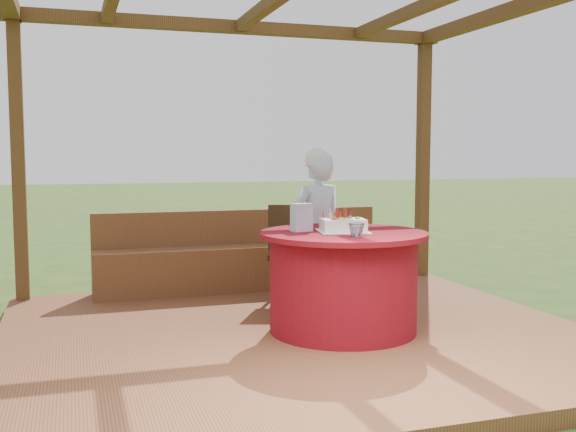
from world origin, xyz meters
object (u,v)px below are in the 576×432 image
(table, at_px, (343,281))
(birthday_cake, at_px, (343,225))
(chair, at_px, (292,247))
(elderly_woman, at_px, (317,229))
(bench, at_px, (244,263))
(gift_bag, at_px, (302,217))
(drinking_glass, at_px, (356,230))

(table, distance_m, birthday_cake, 0.44)
(chair, bearing_deg, elderly_woman, -77.84)
(bench, xyz_separation_m, birthday_cake, (0.33, -1.84, 0.57))
(bench, bearing_deg, gift_bag, -88.89)
(chair, xyz_separation_m, drinking_glass, (-0.01, -1.52, 0.33))
(table, height_order, gift_bag, gift_bag)
(birthday_cake, height_order, gift_bag, gift_bag)
(elderly_woman, height_order, drinking_glass, elderly_woman)
(chair, height_order, gift_bag, gift_bag)
(chair, distance_m, gift_bag, 1.12)
(chair, xyz_separation_m, birthday_cake, (0.04, -1.15, 0.33))
(chair, relative_size, birthday_cake, 2.02)
(drinking_glass, bearing_deg, table, 81.95)
(chair, height_order, elderly_woman, elderly_woman)
(gift_bag, bearing_deg, chair, 65.70)
(bench, relative_size, table, 2.31)
(drinking_glass, bearing_deg, bench, 97.23)
(bench, bearing_deg, birthday_cake, -79.89)
(table, height_order, birthday_cake, birthday_cake)
(chair, bearing_deg, birthday_cake, -88.20)
(elderly_woman, bearing_deg, birthday_cake, -94.33)
(gift_bag, distance_m, drinking_glass, 0.56)
(birthday_cake, relative_size, gift_bag, 2.06)
(birthday_cake, distance_m, gift_bag, 0.33)
(birthday_cake, bearing_deg, drinking_glass, -97.51)
(table, distance_m, elderly_woman, 0.80)
(table, xyz_separation_m, elderly_woman, (0.05, 0.73, 0.32))
(bench, relative_size, chair, 3.33)
(table, bearing_deg, gift_bag, 155.91)
(table, relative_size, gift_bag, 6.01)
(elderly_woman, xyz_separation_m, gift_bag, (-0.35, -0.60, 0.17))
(birthday_cake, xyz_separation_m, drinking_glass, (-0.05, -0.37, 0.00))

